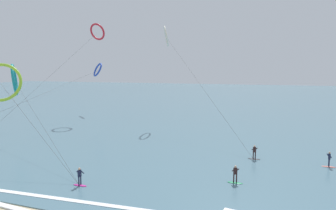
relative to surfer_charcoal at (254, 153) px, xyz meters
name	(u,v)px	position (x,y,z in m)	size (l,w,h in m)	color
sea_water	(238,97)	(-9.71, 81.78, -0.78)	(400.00, 200.00, 0.08)	slate
surfer_charcoal	(254,153)	(0.00, 0.00, 0.00)	(1.40, 0.71, 1.70)	black
surfer_emerald	(235,175)	(-1.36, -8.20, 0.00)	(1.40, 0.71, 1.70)	#199351
surfer_coral	(329,160)	(7.83, -0.25, 0.00)	(1.40, 0.60, 1.70)	#EA7260
surfer_magenta	(80,178)	(-14.74, -13.43, 0.00)	(1.40, 0.59, 1.70)	#CC288E
kite_cobalt	(97,70)	(-38.24, 27.00, 9.80)	(4.06, 45.13, 12.38)	#2647B7
kite_lime	(1,82)	(-28.06, -9.39, 8.36)	(15.77, 6.05, 11.45)	#8CC62D
kite_ivory	(166,37)	(-17.81, 19.39, 16.21)	(19.04, 21.51, 19.06)	silver
kite_teal	(15,80)	(-38.04, 2.02, 8.20)	(25.39, 17.68, 11.62)	teal
kite_crimson	(97,32)	(-33.83, 20.41, 17.85)	(3.89, 33.85, 20.49)	red
wave_crest_mid	(70,201)	(-13.65, -16.29, -0.76)	(17.64, 0.50, 0.12)	white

